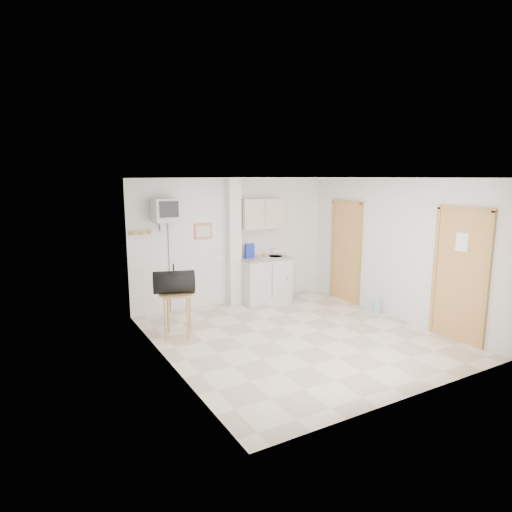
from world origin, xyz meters
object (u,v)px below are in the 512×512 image
round_table (177,299)px  crt_television (165,211)px  duffel_bag (174,282)px  water_bottle (377,306)px

round_table → crt_television: bearing=79.4°
crt_television → duffel_bag: crt_television is taller
duffel_bag → water_bottle: size_ratio=2.06×
round_table → water_bottle: round_table is taller
round_table → water_bottle: size_ratio=2.08×
crt_television → duffel_bag: bearing=-102.8°
duffel_bag → water_bottle: (3.65, -0.75, -0.74)m
crt_television → round_table: size_ratio=2.99×
duffel_bag → water_bottle: bearing=5.8°
round_table → water_bottle: bearing=-11.8°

